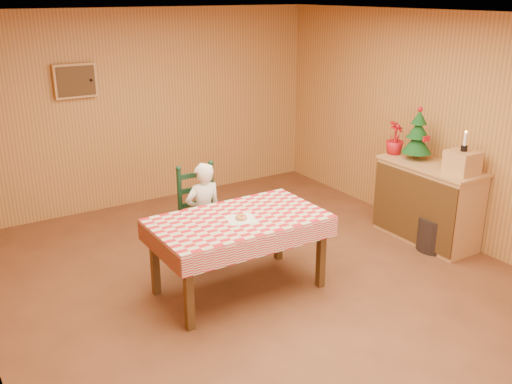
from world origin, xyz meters
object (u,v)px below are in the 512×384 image
christmas_tree (418,136)px  seated_child (204,214)px  ladder_chair (201,217)px  shelf_unit (427,203)px  dining_table (239,226)px  storage_bin (435,234)px  crate (462,162)px

christmas_tree → seated_child: bearing=166.2°
ladder_chair → shelf_unit: bearing=-20.4°
dining_table → ladder_chair: (0.00, 0.79, -0.18)m
dining_table → shelf_unit: size_ratio=1.34×
dining_table → seated_child: 0.74m
seated_child → christmas_tree: christmas_tree is taller
ladder_chair → shelf_unit: (2.48, -0.92, -0.04)m
ladder_chair → storage_bin: ladder_chair is taller
ladder_chair → shelf_unit: 2.64m
dining_table → crate: 2.57m
crate → shelf_unit: bearing=91.2°
dining_table → shelf_unit: shelf_unit is taller
ladder_chair → storage_bin: (2.35, -1.18, -0.31)m
christmas_tree → shelf_unit: bearing=-92.0°
storage_bin → crate: bearing=-47.6°
dining_table → christmas_tree: christmas_tree is taller
crate → storage_bin: crate is taller
seated_child → shelf_unit: (2.48, -0.86, -0.10)m
ladder_chair → shelf_unit: ladder_chair is taller
seated_child → christmas_tree: 2.64m
shelf_unit → christmas_tree: size_ratio=2.00×
seated_child → crate: (2.49, -1.26, 0.49)m
shelf_unit → crate: size_ratio=4.13×
seated_child → dining_table: bearing=90.0°
shelf_unit → storage_bin: shelf_unit is taller
crate → christmas_tree: bearing=90.0°
ladder_chair → dining_table: bearing=-90.0°
seated_child → storage_bin: size_ratio=2.89×
ladder_chair → storage_bin: size_ratio=2.77×
ladder_chair → crate: size_ratio=3.60×
dining_table → shelf_unit: bearing=-3.1°
seated_child → ladder_chair: bearing=-90.0°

